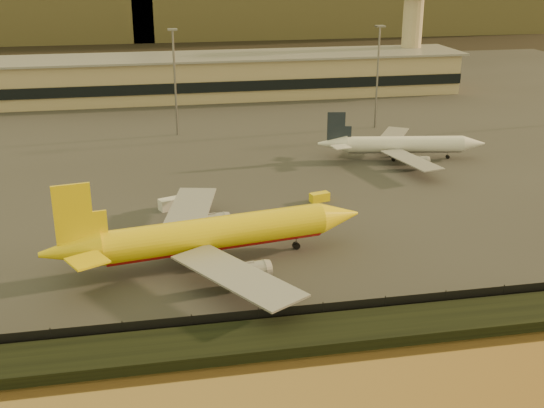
% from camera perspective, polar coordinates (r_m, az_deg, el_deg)
% --- Properties ---
extents(ground, '(900.00, 900.00, 0.00)m').
position_cam_1_polar(ground, '(95.89, 1.07, -6.00)').
color(ground, black).
rests_on(ground, ground).
extents(embankment, '(320.00, 7.00, 1.40)m').
position_cam_1_polar(embankment, '(81.07, 3.61, -10.82)').
color(embankment, black).
rests_on(embankment, ground).
extents(tarmac, '(320.00, 220.00, 0.20)m').
position_cam_1_polar(tarmac, '(184.81, -5.07, 7.06)').
color(tarmac, '#2D2D2D').
rests_on(tarmac, ground).
extents(perimeter_fence, '(300.00, 0.05, 2.20)m').
position_cam_1_polar(perimeter_fence, '(84.10, 2.93, -9.09)').
color(perimeter_fence, black).
rests_on(perimeter_fence, tarmac).
extents(terminal_building, '(202.00, 25.00, 12.60)m').
position_cam_1_polar(terminal_building, '(212.65, -9.98, 10.30)').
color(terminal_building, tan).
rests_on(terminal_building, tarmac).
extents(control_tower, '(11.20, 11.20, 35.50)m').
position_cam_1_polar(control_tower, '(233.19, 11.70, 14.89)').
color(control_tower, tan).
rests_on(control_tower, tarmac).
extents(apron_light_masts, '(152.20, 12.20, 25.40)m').
position_cam_1_polar(apron_light_masts, '(164.55, 0.82, 11.02)').
color(apron_light_masts, slate).
rests_on(apron_light_masts, tarmac).
extents(dhl_cargo_jet, '(47.14, 45.65, 14.10)m').
position_cam_1_polar(dhl_cargo_jet, '(98.12, -5.15, -2.61)').
color(dhl_cargo_jet, yellow).
rests_on(dhl_cargo_jet, tarmac).
extents(white_narrowbody_jet, '(36.33, 35.07, 10.45)m').
position_cam_1_polar(white_narrowbody_jet, '(149.93, 10.79, 4.87)').
color(white_narrowbody_jet, silver).
rests_on(white_narrowbody_jet, tarmac).
extents(gse_vehicle_yellow, '(3.80, 2.42, 1.58)m').
position_cam_1_polar(gse_vehicle_yellow, '(123.03, 4.00, 0.59)').
color(gse_vehicle_yellow, yellow).
rests_on(gse_vehicle_yellow, tarmac).
extents(gse_vehicle_white, '(4.83, 3.40, 1.99)m').
position_cam_1_polar(gse_vehicle_white, '(120.26, -8.38, 0.04)').
color(gse_vehicle_white, silver).
rests_on(gse_vehicle_white, tarmac).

